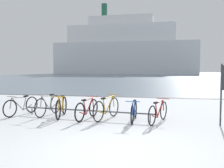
{
  "coord_description": "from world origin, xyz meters",
  "views": [
    {
      "loc": [
        1.07,
        -4.8,
        1.76
      ],
      "look_at": [
        -0.89,
        5.19,
        1.11
      ],
      "focal_mm": 38.7,
      "sensor_mm": 36.0,
      "label": 1
    }
  ],
  "objects_px": {
    "bicycle_0": "(21,106)",
    "bicycle_6": "(158,112)",
    "bicycle_1": "(48,105)",
    "bicycle_3": "(87,109)",
    "ferry_ship": "(124,50)",
    "bicycle_2": "(61,107)",
    "bicycle_5": "(134,112)",
    "bicycle_4": "(107,108)"
  },
  "relations": [
    {
      "from": "bicycle_2",
      "to": "bicycle_3",
      "type": "height_order",
      "value": "bicycle_2"
    },
    {
      "from": "bicycle_6",
      "to": "ferry_ship",
      "type": "relative_size",
      "value": 0.03
    },
    {
      "from": "bicycle_0",
      "to": "bicycle_2",
      "type": "bearing_deg",
      "value": -3.46
    },
    {
      "from": "bicycle_2",
      "to": "bicycle_6",
      "type": "height_order",
      "value": "bicycle_2"
    },
    {
      "from": "bicycle_2",
      "to": "bicycle_5",
      "type": "height_order",
      "value": "bicycle_2"
    },
    {
      "from": "bicycle_4",
      "to": "ferry_ship",
      "type": "bearing_deg",
      "value": 97.91
    },
    {
      "from": "bicycle_0",
      "to": "bicycle_6",
      "type": "relative_size",
      "value": 1.06
    },
    {
      "from": "bicycle_1",
      "to": "bicycle_6",
      "type": "bearing_deg",
      "value": -6.19
    },
    {
      "from": "bicycle_0",
      "to": "bicycle_6",
      "type": "distance_m",
      "value": 5.13
    },
    {
      "from": "bicycle_4",
      "to": "bicycle_2",
      "type": "bearing_deg",
      "value": 179.74
    },
    {
      "from": "bicycle_1",
      "to": "ferry_ship",
      "type": "relative_size",
      "value": 0.04
    },
    {
      "from": "bicycle_5",
      "to": "bicycle_6",
      "type": "bearing_deg",
      "value": 1.74
    },
    {
      "from": "bicycle_6",
      "to": "bicycle_4",
      "type": "bearing_deg",
      "value": 173.66
    },
    {
      "from": "bicycle_6",
      "to": "ferry_ship",
      "type": "height_order",
      "value": "ferry_ship"
    },
    {
      "from": "bicycle_2",
      "to": "bicycle_6",
      "type": "bearing_deg",
      "value": -3.38
    },
    {
      "from": "bicycle_0",
      "to": "bicycle_5",
      "type": "distance_m",
      "value": 4.34
    },
    {
      "from": "bicycle_4",
      "to": "bicycle_6",
      "type": "bearing_deg",
      "value": -6.34
    },
    {
      "from": "bicycle_0",
      "to": "bicycle_4",
      "type": "height_order",
      "value": "bicycle_4"
    },
    {
      "from": "bicycle_3",
      "to": "bicycle_4",
      "type": "relative_size",
      "value": 0.93
    },
    {
      "from": "bicycle_1",
      "to": "bicycle_4",
      "type": "bearing_deg",
      "value": -6.08
    },
    {
      "from": "bicycle_1",
      "to": "bicycle_5",
      "type": "xyz_separation_m",
      "value": [
        3.29,
        -0.47,
        -0.04
      ]
    },
    {
      "from": "bicycle_4",
      "to": "ferry_ship",
      "type": "relative_size",
      "value": 0.04
    },
    {
      "from": "bicycle_0",
      "to": "bicycle_6",
      "type": "xyz_separation_m",
      "value": [
        5.12,
        -0.3,
        -0.0
      ]
    },
    {
      "from": "bicycle_3",
      "to": "bicycle_4",
      "type": "bearing_deg",
      "value": 14.25
    },
    {
      "from": "bicycle_0",
      "to": "ferry_ship",
      "type": "relative_size",
      "value": 0.04
    },
    {
      "from": "ferry_ship",
      "to": "bicycle_4",
      "type": "bearing_deg",
      "value": -82.09
    },
    {
      "from": "bicycle_2",
      "to": "bicycle_4",
      "type": "relative_size",
      "value": 0.98
    },
    {
      "from": "bicycle_5",
      "to": "bicycle_6",
      "type": "xyz_separation_m",
      "value": [
        0.79,
        0.02,
        0.01
      ]
    },
    {
      "from": "bicycle_1",
      "to": "bicycle_3",
      "type": "height_order",
      "value": "bicycle_1"
    },
    {
      "from": "bicycle_3",
      "to": "bicycle_4",
      "type": "xyz_separation_m",
      "value": [
        0.67,
        0.17,
        0.03
      ]
    },
    {
      "from": "bicycle_2",
      "to": "bicycle_4",
      "type": "bearing_deg",
      "value": -0.26
    },
    {
      "from": "bicycle_3",
      "to": "bicycle_2",
      "type": "bearing_deg",
      "value": 170.19
    },
    {
      "from": "bicycle_0",
      "to": "bicycle_2",
      "type": "relative_size",
      "value": 0.99
    },
    {
      "from": "bicycle_6",
      "to": "bicycle_1",
      "type": "bearing_deg",
      "value": 173.81
    },
    {
      "from": "bicycle_5",
      "to": "ferry_ship",
      "type": "distance_m",
      "value": 74.79
    },
    {
      "from": "bicycle_4",
      "to": "bicycle_6",
      "type": "relative_size",
      "value": 1.08
    },
    {
      "from": "bicycle_2",
      "to": "ferry_ship",
      "type": "distance_m",
      "value": 74.21
    },
    {
      "from": "bicycle_6",
      "to": "bicycle_5",
      "type": "bearing_deg",
      "value": -178.26
    },
    {
      "from": "bicycle_3",
      "to": "bicycle_5",
      "type": "distance_m",
      "value": 1.64
    },
    {
      "from": "bicycle_1",
      "to": "bicycle_2",
      "type": "distance_m",
      "value": 0.67
    },
    {
      "from": "bicycle_3",
      "to": "ferry_ship",
      "type": "distance_m",
      "value": 74.51
    },
    {
      "from": "bicycle_0",
      "to": "bicycle_6",
      "type": "height_order",
      "value": "bicycle_0"
    }
  ]
}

